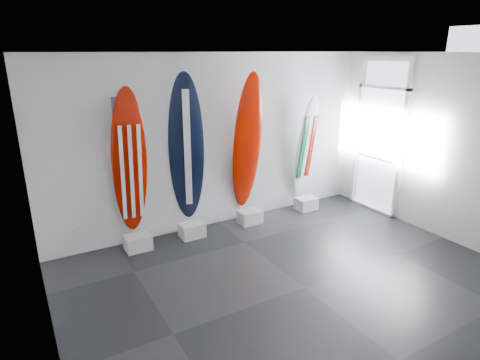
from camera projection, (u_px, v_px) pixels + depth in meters
floor at (304, 288)px, 5.37m from camera, size 6.00×6.00×0.00m
ceiling at (317, 52)px, 4.45m from camera, size 6.00×6.00×0.00m
wall_back at (217, 142)px, 6.97m from camera, size 6.00×0.00×6.00m
wall_left at (39, 235)px, 3.48m from camera, size 0.00×5.00×5.00m
wall_right at (458, 152)px, 6.34m from camera, size 0.00×5.00×5.00m
display_block_usa at (138, 243)px, 6.37m from camera, size 0.40×0.30×0.24m
surfboard_usa at (130, 163)px, 6.06m from camera, size 0.55×0.44×2.33m
display_block_navy at (192, 230)px, 6.81m from camera, size 0.40×0.30×0.24m
surfboard_navy at (186, 150)px, 6.47m from camera, size 0.70×0.63×2.51m
display_block_swiss at (250, 217)px, 7.36m from camera, size 0.40×0.30×0.24m
surfboard_swiss at (247, 143)px, 7.03m from camera, size 0.56×0.44×2.48m
display_block_italy at (306, 204)px, 7.99m from camera, size 0.40×0.30×0.24m
surfboard_italy at (306, 147)px, 7.72m from camera, size 0.50×0.44×2.02m
wall_outlet at (76, 234)px, 6.13m from camera, size 0.09×0.02×0.13m
glass_door at (379, 139)px, 7.63m from camera, size 0.12×1.16×2.85m
balcony at (418, 175)px, 8.55m from camera, size 2.80×2.20×1.20m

